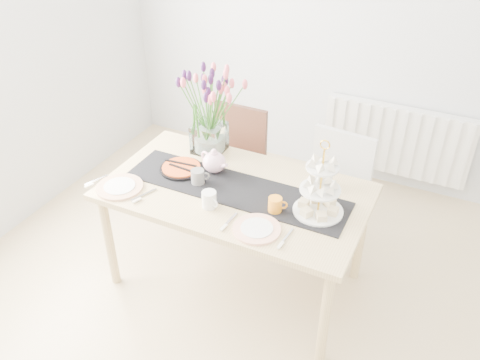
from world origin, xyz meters
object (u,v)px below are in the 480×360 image
at_px(chair_white, 334,186).
at_px(cream_jug, 325,180).
at_px(dining_table, 236,200).
at_px(mug_grey, 198,177).
at_px(plate_right, 257,229).
at_px(radiator, 396,140).
at_px(mug_orange, 275,205).
at_px(tulip_vase, 208,97).
at_px(chair_brown, 234,155).
at_px(tart_tin, 181,169).
at_px(cake_stand, 320,195).
at_px(mug_white, 209,199).
at_px(plate_left, 120,187).
at_px(teapot, 214,162).

distance_m(chair_white, cream_jug, 0.46).
height_order(dining_table, mug_grey, mug_grey).
height_order(mug_grey, plate_right, mug_grey).
relative_size(radiator, mug_orange, 12.65).
height_order(chair_white, tulip_vase, tulip_vase).
bearing_deg(chair_brown, tart_tin, -92.80).
relative_size(tulip_vase, cake_stand, 1.70).
distance_m(mug_orange, plate_right, 0.20).
distance_m(tulip_vase, cream_jug, 0.91).
xyz_separation_m(mug_white, plate_left, (-0.58, -0.07, -0.04)).
relative_size(chair_white, plate_left, 3.11).
relative_size(chair_brown, plate_right, 3.28).
bearing_deg(cake_stand, radiator, 84.01).
relative_size(teapot, mug_orange, 2.51).
xyz_separation_m(teapot, mug_white, (0.15, -0.34, -0.02)).
bearing_deg(dining_table, plate_left, -155.42).
relative_size(chair_brown, mug_grey, 8.92).
height_order(teapot, mug_white, teapot).
xyz_separation_m(tulip_vase, mug_grey, (0.13, -0.38, -0.35)).
distance_m(radiator, plate_left, 2.34).
height_order(mug_grey, mug_white, mug_white).
height_order(cake_stand, teapot, cake_stand).
bearing_deg(tulip_vase, teapot, -54.78).
bearing_deg(cream_jug, tart_tin, -141.41).
height_order(radiator, plate_right, plate_right).
height_order(tulip_vase, mug_grey, tulip_vase).
bearing_deg(plate_left, tart_tin, 54.14).
bearing_deg(dining_table, mug_grey, -169.25).
xyz_separation_m(chair_brown, mug_grey, (0.13, -0.76, 0.29)).
height_order(radiator, dining_table, same).
relative_size(radiator, mug_white, 11.79).
height_order(chair_white, cake_stand, cake_stand).
distance_m(tulip_vase, plate_right, 0.98).
bearing_deg(mug_white, cream_jug, 64.80).
bearing_deg(teapot, tart_tin, -136.69).
bearing_deg(cream_jug, tulip_vase, -161.08).
xyz_separation_m(radiator, cream_jug, (-0.22, -1.33, 0.35)).
bearing_deg(mug_white, tart_tin, 165.90).
distance_m(dining_table, cream_jug, 0.56).
height_order(chair_white, plate_left, chair_white).
distance_m(chair_white, tart_tin, 1.07).
distance_m(tulip_vase, plate_left, 0.80).
xyz_separation_m(chair_white, mug_orange, (-0.15, -0.73, 0.28)).
height_order(mug_grey, plate_left, mug_grey).
bearing_deg(cream_jug, chair_white, 117.72).
height_order(radiator, cake_stand, cake_stand).
bearing_deg(cake_stand, teapot, 170.85).
distance_m(chair_white, mug_grey, 1.00).
bearing_deg(teapot, cream_jug, 33.87).
bearing_deg(tart_tin, mug_orange, -10.88).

